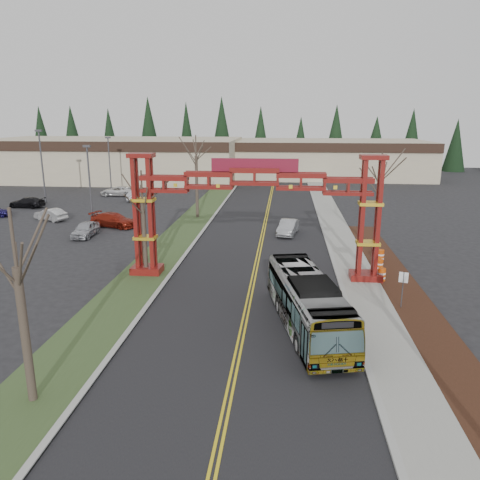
# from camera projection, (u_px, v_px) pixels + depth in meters

# --- Properties ---
(ground) EXTENTS (200.00, 200.00, 0.00)m
(ground) POSITION_uv_depth(u_px,v_px,m) (220.00, 440.00, 16.91)
(ground) COLOR black
(ground) RESTS_ON ground
(road) EXTENTS (12.00, 110.00, 0.02)m
(road) POSITION_uv_depth(u_px,v_px,m) (259.00, 251.00, 40.97)
(road) COLOR black
(road) RESTS_ON ground
(lane_line_left) EXTENTS (0.12, 100.00, 0.01)m
(lane_line_left) POSITION_uv_depth(u_px,v_px,m) (258.00, 250.00, 40.98)
(lane_line_left) COLOR yellow
(lane_line_left) RESTS_ON road
(lane_line_right) EXTENTS (0.12, 100.00, 0.01)m
(lane_line_right) POSITION_uv_depth(u_px,v_px,m) (261.00, 251.00, 40.96)
(lane_line_right) COLOR yellow
(lane_line_right) RESTS_ON road
(curb_right) EXTENTS (0.30, 110.00, 0.15)m
(curb_right) POSITION_uv_depth(u_px,v_px,m) (330.00, 252.00, 40.38)
(curb_right) COLOR #A5A5A0
(curb_right) RESTS_ON ground
(sidewalk_right) EXTENTS (2.60, 110.00, 0.14)m
(sidewalk_right) POSITION_uv_depth(u_px,v_px,m) (347.00, 252.00, 40.24)
(sidewalk_right) COLOR gray
(sidewalk_right) RESTS_ON ground
(landscape_strip) EXTENTS (2.60, 50.00, 0.12)m
(landscape_strip) POSITION_uv_depth(u_px,v_px,m) (430.00, 330.00, 25.56)
(landscape_strip) COLOR black
(landscape_strip) RESTS_ON ground
(grass_median) EXTENTS (4.00, 110.00, 0.08)m
(grass_median) POSITION_uv_depth(u_px,v_px,m) (170.00, 248.00, 41.72)
(grass_median) COLOR #384D26
(grass_median) RESTS_ON ground
(curb_left) EXTENTS (0.30, 110.00, 0.15)m
(curb_left) POSITION_uv_depth(u_px,v_px,m) (190.00, 248.00, 41.53)
(curb_left) COLOR #A5A5A0
(curb_left) RESTS_ON ground
(gateway_arch) EXTENTS (18.20, 1.60, 8.90)m
(gateway_arch) POSITION_uv_depth(u_px,v_px,m) (254.00, 196.00, 32.72)
(gateway_arch) COLOR maroon
(gateway_arch) RESTS_ON ground
(retail_building_west) EXTENTS (46.00, 22.30, 7.50)m
(retail_building_west) POSITION_uv_depth(u_px,v_px,m) (115.00, 159.00, 88.05)
(retail_building_west) COLOR #B6AA8B
(retail_building_west) RESTS_ON ground
(retail_building_east) EXTENTS (38.00, 20.30, 7.00)m
(retail_building_east) POSITION_uv_depth(u_px,v_px,m) (326.00, 158.00, 92.04)
(retail_building_east) COLOR #B6AA8B
(retail_building_east) RESTS_ON ground
(conifer_treeline) EXTENTS (116.10, 5.60, 13.00)m
(conifer_treeline) POSITION_uv_depth(u_px,v_px,m) (278.00, 140.00, 103.80)
(conifer_treeline) COLOR black
(conifer_treeline) RESTS_ON ground
(transit_bus) EXTENTS (4.73, 11.13, 3.02)m
(transit_bus) POSITION_uv_depth(u_px,v_px,m) (307.00, 302.00, 25.60)
(transit_bus) COLOR #B4B7BC
(transit_bus) RESTS_ON ground
(silver_sedan) EXTENTS (2.36, 4.68, 1.47)m
(silver_sedan) POSITION_uv_depth(u_px,v_px,m) (288.00, 227.00, 46.51)
(silver_sedan) COLOR #A5A8AD
(silver_sedan) RESTS_ON ground
(parked_car_near_a) EXTENTS (1.85, 4.33, 1.46)m
(parked_car_near_a) POSITION_uv_depth(u_px,v_px,m) (85.00, 229.00, 45.70)
(parked_car_near_a) COLOR #B0B2B8
(parked_car_near_a) RESTS_ON ground
(parked_car_near_b) EXTENTS (4.37, 3.02, 1.37)m
(parked_car_near_b) POSITION_uv_depth(u_px,v_px,m) (51.00, 214.00, 52.92)
(parked_car_near_b) COLOR silver
(parked_car_near_b) RESTS_ON ground
(parked_car_mid_a) EXTENTS (5.59, 3.60, 1.51)m
(parked_car_mid_a) POSITION_uv_depth(u_px,v_px,m) (114.00, 220.00, 49.74)
(parked_car_mid_a) COLOR maroon
(parked_car_mid_a) RESTS_ON ground
(parked_car_far_a) EXTENTS (1.65, 4.21, 1.36)m
(parked_car_far_a) POSITION_uv_depth(u_px,v_px,m) (135.00, 196.00, 65.52)
(parked_car_far_a) COLOR silver
(parked_car_far_a) RESTS_ON ground
(parked_car_far_b) EXTENTS (5.21, 2.52, 1.43)m
(parked_car_far_b) POSITION_uv_depth(u_px,v_px,m) (118.00, 191.00, 69.51)
(parked_car_far_b) COLOR white
(parked_car_far_b) RESTS_ON ground
(parked_car_far_c) EXTENTS (4.79, 2.31, 1.34)m
(parked_car_far_c) POSITION_uv_depth(u_px,v_px,m) (27.00, 202.00, 60.50)
(parked_car_far_c) COLOR black
(parked_car_far_c) RESTS_ON ground
(bare_tree_median_near) EXTENTS (3.51, 3.51, 8.10)m
(bare_tree_median_near) POSITION_uv_depth(u_px,v_px,m) (17.00, 268.00, 17.83)
(bare_tree_median_near) COLOR #382D26
(bare_tree_median_near) RESTS_ON ground
(bare_tree_median_mid) EXTENTS (3.23, 3.23, 7.72)m
(bare_tree_median_mid) POSITION_uv_depth(u_px,v_px,m) (142.00, 201.00, 33.36)
(bare_tree_median_mid) COLOR #382D26
(bare_tree_median_mid) RESTS_ON ground
(bare_tree_median_far) EXTENTS (3.51, 3.51, 9.43)m
(bare_tree_median_far) POSITION_uv_depth(u_px,v_px,m) (196.00, 156.00, 52.78)
(bare_tree_median_far) COLOR #382D26
(bare_tree_median_far) RESTS_ON ground
(bare_tree_right_far) EXTENTS (3.51, 3.51, 8.56)m
(bare_tree_right_far) POSITION_uv_depth(u_px,v_px,m) (380.00, 181.00, 38.89)
(bare_tree_right_far) COLOR #382D26
(bare_tree_right_far) RESTS_ON ground
(light_pole_near) EXTENTS (0.74, 0.37, 8.52)m
(light_pole_near) POSITION_uv_depth(u_px,v_px,m) (89.00, 179.00, 49.94)
(light_pole_near) COLOR #3F3F44
(light_pole_near) RESTS_ON ground
(light_pole_mid) EXTENTS (0.85, 0.42, 9.77)m
(light_pole_mid) POSITION_uv_depth(u_px,v_px,m) (42.00, 161.00, 62.72)
(light_pole_mid) COLOR #3F3F44
(light_pole_mid) RESTS_ON ground
(light_pole_far) EXTENTS (0.74, 0.37, 8.55)m
(light_pole_far) POSITION_uv_depth(u_px,v_px,m) (109.00, 161.00, 70.14)
(light_pole_far) COLOR #3F3F44
(light_pole_far) RESTS_ON ground
(street_sign) EXTENTS (0.52, 0.22, 2.36)m
(street_sign) POSITION_uv_depth(u_px,v_px,m) (403.00, 283.00, 28.09)
(street_sign) COLOR #3F3F44
(street_sign) RESTS_ON ground
(barrel_south) EXTENTS (0.55, 0.55, 1.02)m
(barrel_south) POSITION_uv_depth(u_px,v_px,m) (382.00, 275.00, 33.07)
(barrel_south) COLOR #CC490B
(barrel_south) RESTS_ON ground
(barrel_mid) EXTENTS (0.53, 0.53, 0.98)m
(barrel_mid) POSITION_uv_depth(u_px,v_px,m) (379.00, 266.00, 35.29)
(barrel_mid) COLOR #CC490B
(barrel_mid) RESTS_ON ground
(barrel_north) EXTENTS (0.59, 0.59, 1.10)m
(barrel_north) POSITION_uv_depth(u_px,v_px,m) (380.00, 256.00, 37.41)
(barrel_north) COLOR #CC490B
(barrel_north) RESTS_ON ground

